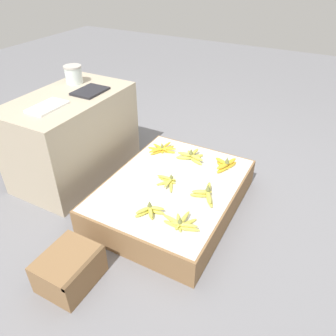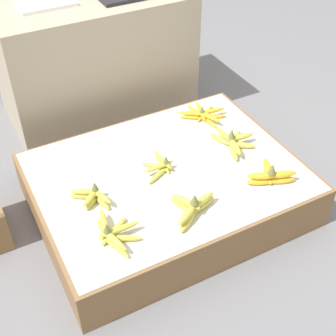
% 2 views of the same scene
% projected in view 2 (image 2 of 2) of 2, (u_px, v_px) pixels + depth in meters
% --- Properties ---
extents(ground_plane, '(10.00, 10.00, 0.00)m').
position_uv_depth(ground_plane, '(167.00, 205.00, 2.23)').
color(ground_plane, slate).
extents(display_platform, '(1.17, 0.90, 0.22)m').
position_uv_depth(display_platform, '(167.00, 189.00, 2.16)').
color(display_platform, olive).
rests_on(display_platform, ground_plane).
extents(back_vendor_table, '(1.03, 0.60, 0.70)m').
position_uv_depth(back_vendor_table, '(94.00, 57.00, 2.64)').
color(back_vendor_table, tan).
rests_on(back_vendor_table, ground_plane).
extents(banana_bunch_front_left, '(0.17, 0.26, 0.09)m').
position_uv_depth(banana_bunch_front_left, '(113.00, 234.00, 1.77)').
color(banana_bunch_front_left, gold).
rests_on(banana_bunch_front_left, display_platform).
extents(banana_bunch_front_midleft, '(0.23, 0.20, 0.11)m').
position_uv_depth(banana_bunch_front_midleft, '(192.00, 207.00, 1.87)').
color(banana_bunch_front_midleft, gold).
rests_on(banana_bunch_front_midleft, display_platform).
extents(banana_bunch_front_midright, '(0.21, 0.17, 0.11)m').
position_uv_depth(banana_bunch_front_midright, '(271.00, 175.00, 2.01)').
color(banana_bunch_front_midright, gold).
rests_on(banana_bunch_front_midright, display_platform).
extents(banana_bunch_middle_left, '(0.14, 0.16, 0.09)m').
position_uv_depth(banana_bunch_middle_left, '(93.00, 196.00, 1.93)').
color(banana_bunch_middle_left, gold).
rests_on(banana_bunch_middle_left, display_platform).
extents(banana_bunch_middle_midleft, '(0.16, 0.18, 0.08)m').
position_uv_depth(banana_bunch_middle_midleft, '(160.00, 165.00, 2.08)').
color(banana_bunch_middle_midleft, gold).
rests_on(banana_bunch_middle_midleft, display_platform).
extents(banana_bunch_middle_midright, '(0.17, 0.24, 0.10)m').
position_uv_depth(banana_bunch_middle_midright, '(233.00, 141.00, 2.21)').
color(banana_bunch_middle_midright, gold).
rests_on(banana_bunch_middle_midright, display_platform).
extents(banana_bunch_back_midright, '(0.25, 0.25, 0.08)m').
position_uv_depth(banana_bunch_back_midright, '(203.00, 114.00, 2.39)').
color(banana_bunch_back_midright, gold).
rests_on(banana_bunch_back_midright, display_platform).
extents(foam_tray_white, '(0.28, 0.17, 0.02)m').
position_uv_depth(foam_tray_white, '(46.00, 4.00, 2.30)').
color(foam_tray_white, white).
rests_on(foam_tray_white, back_vendor_table).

